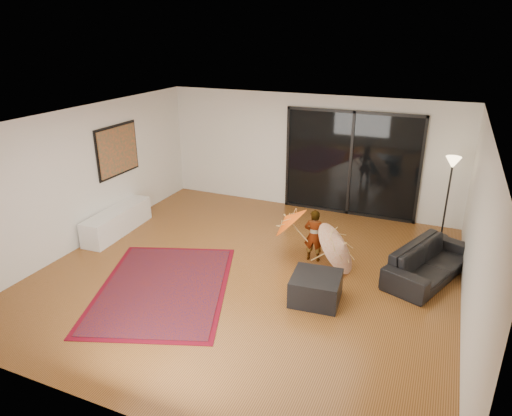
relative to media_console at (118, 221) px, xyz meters
The scene contains 17 objects.
floor 3.30m from the media_console, ahead, with size 7.00×7.00×0.00m, color #955828.
ceiling 4.09m from the media_console, ahead, with size 7.00×7.00×0.00m, color white.
wall_back 4.56m from the media_console, 42.81° to the left, with size 7.00×7.00×0.00m, color silver.
wall_front 5.26m from the media_console, 50.83° to the right, with size 7.00×7.00×0.00m, color silver.
wall_left 1.22m from the media_console, 117.04° to the right, with size 7.00×7.00×0.00m, color silver.
wall_right 6.86m from the media_console, ahead, with size 7.00×7.00×0.00m, color silver.
sliding_door 5.27m from the media_console, 35.02° to the left, with size 3.06×0.07×2.40m.
painting 1.50m from the media_console, 112.74° to the left, with size 0.04×1.28×1.08m.
media_console is the anchor object (origin of this frame).
speaker 0.76m from the media_console, 90.00° to the right, with size 0.25×0.25×0.29m, color #424244.
persian_rug 2.66m from the media_console, 35.44° to the right, with size 2.96×3.46×0.02m.
sofa 6.23m from the media_console, ahead, with size 1.99×0.78×0.58m, color black.
ottoman 4.68m from the media_console, 10.86° to the right, with size 0.76×0.76×0.43m, color black.
floor_lamp 6.89m from the media_console, 20.96° to the left, with size 0.30×0.30×1.72m.
child 4.20m from the media_console, ahead, with size 0.37×0.24×1.00m, color #999999.
parasol_orange 3.67m from the media_console, ahead, with size 0.65×0.75×0.85m.
parasol_white 4.79m from the media_console, ahead, with size 0.76×1.00×1.00m.
Camera 1 is at (2.92, -6.53, 4.05)m, focal length 32.00 mm.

